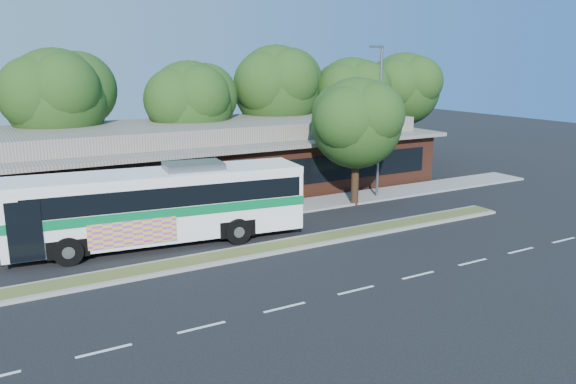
% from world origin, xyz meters
% --- Properties ---
extents(ground, '(120.00, 120.00, 0.00)m').
position_xyz_m(ground, '(0.00, 0.00, 0.00)').
color(ground, black).
rests_on(ground, ground).
extents(median_strip, '(26.00, 1.10, 0.15)m').
position_xyz_m(median_strip, '(0.00, 0.60, 0.07)').
color(median_strip, '#475A26').
rests_on(median_strip, ground).
extents(sidewalk, '(44.00, 2.60, 0.12)m').
position_xyz_m(sidewalk, '(0.00, 6.40, 0.06)').
color(sidewalk, gray).
rests_on(sidewalk, ground).
extents(plaza_building, '(33.20, 11.20, 4.45)m').
position_xyz_m(plaza_building, '(0.00, 12.99, 2.13)').
color(plaza_building, '#54271A').
rests_on(plaza_building, ground).
extents(lamp_post, '(0.93, 0.18, 9.07)m').
position_xyz_m(lamp_post, '(9.56, 6.00, 4.90)').
color(lamp_post, slate).
rests_on(lamp_post, ground).
extents(tree_bg_b, '(6.69, 6.00, 9.00)m').
position_xyz_m(tree_bg_b, '(-6.57, 16.14, 6.14)').
color(tree_bg_b, black).
rests_on(tree_bg_b, ground).
extents(tree_bg_c, '(6.24, 5.60, 8.26)m').
position_xyz_m(tree_bg_c, '(1.40, 15.13, 5.59)').
color(tree_bg_c, black).
rests_on(tree_bg_c, ground).
extents(tree_bg_d, '(6.91, 6.20, 9.37)m').
position_xyz_m(tree_bg_d, '(8.45, 16.15, 6.42)').
color(tree_bg_d, black).
rests_on(tree_bg_d, ground).
extents(tree_bg_e, '(6.47, 5.80, 8.50)m').
position_xyz_m(tree_bg_e, '(14.42, 15.14, 5.74)').
color(tree_bg_e, black).
rests_on(tree_bg_e, ground).
extents(tree_bg_f, '(6.69, 6.00, 8.92)m').
position_xyz_m(tree_bg_f, '(20.43, 16.14, 6.06)').
color(tree_bg_f, black).
rests_on(tree_bg_f, ground).
extents(transit_bus, '(13.34, 4.33, 3.68)m').
position_xyz_m(transit_bus, '(-4.54, 3.79, 2.05)').
color(transit_bus, white).
rests_on(transit_bus, ground).
extents(sedan, '(4.68, 2.16, 1.33)m').
position_xyz_m(sedan, '(-10.18, 7.80, 0.66)').
color(sedan, '#ABAEB2').
rests_on(sedan, ground).
extents(sidewalk_tree, '(5.75, 5.15, 7.34)m').
position_xyz_m(sidewalk_tree, '(7.78, 5.42, 4.89)').
color(sidewalk_tree, black).
rests_on(sidewalk_tree, ground).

